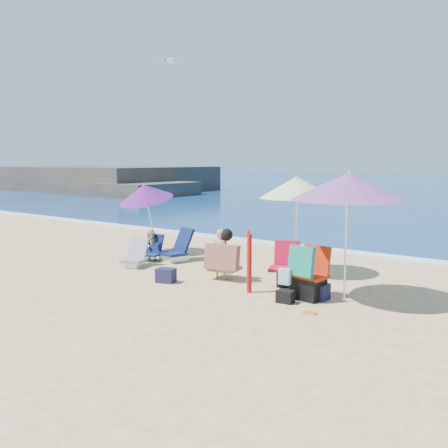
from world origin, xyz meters
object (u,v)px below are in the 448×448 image
Objects in this scene: person_center at (222,255)px; person_left at (152,245)px; camp_chair_right at (307,279)px; chair_rainbow at (134,259)px; camp_chair_left at (289,273)px; umbrella_striped at (297,187)px; umbrella_blue at (145,193)px; chair_navy at (176,252)px; umbrella_turquoise at (348,187)px; furled_umbrella at (249,257)px; seagull at (171,61)px.

person_center is 2.61m from person_left.
chair_rainbow is at bearing 179.22° from camp_chair_right.
camp_chair_right is (0.71, -0.61, 0.09)m from camp_chair_left.
umbrella_striped is 4.25m from umbrella_blue.
chair_navy is 1.11m from chair_rainbow.
person_left is at bearing 173.84° from umbrella_turquoise.
person_center reaches higher than person_left.
furled_umbrella is (-1.63, -0.53, -1.30)m from umbrella_turquoise.
umbrella_blue is 4.67m from furled_umbrella.
camp_chair_left is (0.35, 0.85, -0.39)m from furled_umbrella.
umbrella_turquoise is at bearing 0.53° from person_center.
furled_umbrella is 1.23× the size of camp_chair_right.
furled_umbrella is 1.37× the size of camp_chair_left.
chair_navy is 0.82× the size of person_center.
furled_umbrella reaches higher than person_center.
umbrella_turquoise is 5.28m from chair_rainbow.
umbrella_blue is 3.64m from person_center.
seagull is (-3.78, 2.11, 4.19)m from furled_umbrella.
umbrella_turquoise is 2.15m from camp_chair_left.
chair_navy is at bearing -44.54° from seagull.
umbrella_blue is at bearing -135.47° from seagull.
chair_rainbow is at bearing -171.50° from camp_chair_left.
umbrella_turquoise is 2.62× the size of chair_navy.
umbrella_turquoise is at bearing 26.72° from camp_chair_right.
camp_chair_left is 1.08× the size of person_left.
chair_navy is 1.06× the size of person_left.
seagull reaches higher than chair_rainbow.
umbrella_turquoise is at bearing -10.37° from umbrella_blue.
furled_umbrella is 1.12m from camp_chair_right.
umbrella_blue is at bearing 165.62° from camp_chair_right.
seagull reaches higher than furled_umbrella.
umbrella_striped is at bearing 91.63° from furled_umbrella.
person_left is at bearing 176.55° from camp_chair_left.
camp_chair_right is 6.86m from seagull.
umbrella_turquoise reaches higher than camp_chair_right.
umbrella_turquoise is 3.20× the size of chair_rainbow.
umbrella_turquoise is 1.87× the size of furled_umbrella.
chair_navy is at bearing 171.30° from camp_chair_left.
camp_chair_left is (0.40, -0.99, -1.58)m from umbrella_striped.
umbrella_striped is at bearing 124.61° from camp_chair_right.
umbrella_striped is 2.47× the size of chair_navy.
furled_umbrella is at bearing -88.37° from umbrella_striped.
umbrella_turquoise is 5.04m from chair_navy.
furled_umbrella is at bearing -5.12° from chair_rainbow.
umbrella_striped is 1.91m from camp_chair_left.
camp_chair_left is 6.30m from seagull.
furled_umbrella is 3.39m from chair_rainbow.
person_left is (-5.16, 0.56, -1.59)m from umbrella_turquoise.
camp_chair_right is (4.08, -1.13, 0.14)m from chair_navy.
person_center is 1.29× the size of person_left.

